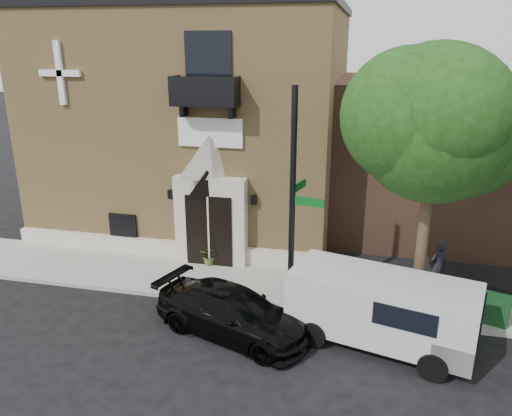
{
  "coord_description": "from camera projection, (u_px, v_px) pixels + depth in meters",
  "views": [
    {
      "loc": [
        4.32,
        -13.31,
        7.85
      ],
      "look_at": [
        0.83,
        2.0,
        2.61
      ],
      "focal_mm": 35.0,
      "sensor_mm": 36.0,
      "label": 1
    }
  ],
  "objects": [
    {
      "name": "sidewalk",
      "position": [
        258.0,
        284.0,
        16.86
      ],
      "size": [
        42.0,
        3.0,
        0.15
      ],
      "primitive_type": "cube",
      "color": "gray",
      "rests_on": "ground"
    },
    {
      "name": "fire_hydrant",
      "position": [
        402.0,
        300.0,
        14.78
      ],
      "size": [
        0.49,
        0.39,
        0.86
      ],
      "color": "#BC3E1A",
      "rests_on": "sidewalk"
    },
    {
      "name": "church",
      "position": [
        202.0,
        118.0,
        22.22
      ],
      "size": [
        12.2,
        11.01,
        9.3
      ],
      "color": "tan",
      "rests_on": "ground"
    },
    {
      "name": "ground",
      "position": [
        216.0,
        304.0,
        15.71
      ],
      "size": [
        120.0,
        120.0,
        0.0
      ],
      "primitive_type": "plane",
      "color": "black",
      "rests_on": "ground"
    },
    {
      "name": "dumpster",
      "position": [
        477.0,
        295.0,
        14.69
      ],
      "size": [
        2.12,
        1.61,
        1.23
      ],
      "rotation": [
        0.0,
        0.0,
        -0.33
      ],
      "color": "#0E3316",
      "rests_on": "sidewalk"
    },
    {
      "name": "planter",
      "position": [
        210.0,
        256.0,
        18.04
      ],
      "size": [
        0.72,
        0.65,
        0.71
      ],
      "primitive_type": "imported",
      "rotation": [
        0.0,
        0.0,
        -0.16
      ],
      "color": "#506428",
      "rests_on": "sidewalk"
    },
    {
      "name": "street_sign",
      "position": [
        293.0,
        202.0,
        14.31
      ],
      "size": [
        1.03,
        1.2,
        6.61
      ],
      "rotation": [
        0.0,
        0.0,
        -0.26
      ],
      "color": "black",
      "rests_on": "sidewalk"
    },
    {
      "name": "pedestrian_near",
      "position": [
        438.0,
        267.0,
        15.84
      ],
      "size": [
        0.79,
        0.75,
        1.82
      ],
      "primitive_type": "imported",
      "rotation": [
        0.0,
        0.0,
        3.8
      ],
      "color": "black",
      "rests_on": "sidewalk"
    },
    {
      "name": "black_sedan",
      "position": [
        232.0,
        312.0,
        13.93
      ],
      "size": [
        4.98,
        3.28,
        1.34
      ],
      "primitive_type": "imported",
      "rotation": [
        0.0,
        0.0,
        1.24
      ],
      "color": "black",
      "rests_on": "ground"
    },
    {
      "name": "cargo_van",
      "position": [
        388.0,
        310.0,
        13.21
      ],
      "size": [
        5.17,
        3.09,
        1.98
      ],
      "rotation": [
        0.0,
        0.0,
        -0.26
      ],
      "color": "silver",
      "rests_on": "ground"
    },
    {
      "name": "street_tree_left",
      "position": [
        437.0,
        123.0,
        12.9
      ],
      "size": [
        4.97,
        4.38,
        7.77
      ],
      "color": "#38281C",
      "rests_on": "sidewalk"
    }
  ]
}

